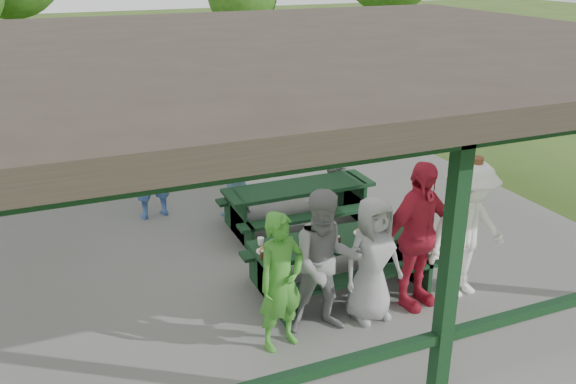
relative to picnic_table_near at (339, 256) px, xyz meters
name	(u,v)px	position (x,y,z in m)	size (l,w,h in m)	color
ground	(289,258)	(-0.24, 1.20, -0.57)	(90.00, 90.00, 0.00)	#2F4A17
concrete_slab	(289,255)	(-0.24, 1.20, -0.52)	(10.00, 8.00, 0.10)	slate
pavilion_structure	(289,52)	(-0.24, 1.20, 2.60)	(10.60, 8.60, 3.24)	black
picnic_table_near	(339,256)	(0.00, 0.00, 0.00)	(2.43, 1.39, 0.75)	black
picnic_table_far	(299,201)	(0.29, 2.00, 0.00)	(2.49, 1.39, 0.75)	black
table_setting	(332,235)	(-0.10, 0.03, 0.31)	(2.45, 0.45, 0.10)	white
contestant_green	(281,282)	(-1.24, -0.95, 0.38)	(0.62, 0.40, 1.69)	green
contestant_grey_left	(326,263)	(-0.63, -0.86, 0.44)	(0.89, 0.69, 1.82)	gray
contestant_grey_mid	(372,259)	(0.02, -0.83, 0.35)	(0.80, 0.52, 1.63)	#9C9C9F
contestant_red	(417,236)	(0.70, -0.78, 0.52)	(1.16, 0.48, 1.98)	#C0223B
contestant_white_fedora	(468,230)	(1.46, -0.81, 0.48)	(1.25, 0.76, 1.95)	white
spectator_lblue	(235,175)	(-0.50, 2.97, 0.25)	(1.34, 0.43, 1.44)	#8DBDDA
spectator_blue	(149,163)	(-1.89, 3.41, 0.51)	(0.72, 0.47, 1.96)	#4266AE
spectator_grey	(333,157)	(1.41, 2.99, 0.34)	(0.79, 0.61, 1.62)	gray
pickup_truck	(218,95)	(1.21, 9.72, 0.15)	(2.39, 5.19, 1.44)	silver
farm_trailer	(36,109)	(-3.54, 9.82, 0.18)	(4.36, 2.36, 1.51)	navy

